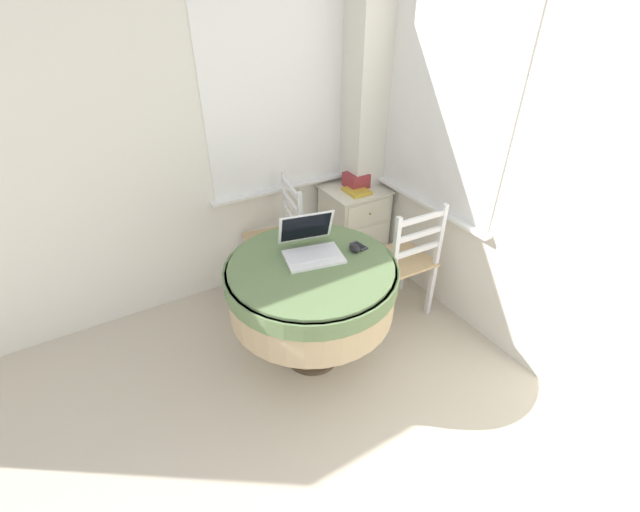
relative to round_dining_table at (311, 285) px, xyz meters
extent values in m
cube|color=white|center=(-1.02, 1.12, 0.66)|extent=(4.37, 0.06, 2.55)
cube|color=white|center=(0.34, 1.08, 0.88)|extent=(1.10, 0.01, 1.42)
cube|color=white|center=(0.34, 1.05, 0.16)|extent=(1.18, 0.07, 0.02)
cube|color=white|center=(1.16, 0.26, 0.88)|extent=(0.01, 1.10, 1.42)
cube|color=white|center=(1.13, 0.26, 0.16)|extent=(0.07, 1.18, 0.02)
cube|color=white|center=(1.03, 0.95, 0.66)|extent=(0.28, 0.28, 2.55)
cylinder|color=#4C3D2D|center=(0.00, 0.00, -0.60)|extent=(0.36, 0.36, 0.03)
cylinder|color=#4C3D2D|center=(0.00, 0.00, -0.22)|extent=(0.11, 0.11, 0.72)
cylinder|color=tan|center=(0.00, 0.00, -0.02)|extent=(1.02, 1.02, 0.32)
cylinder|color=#607A4C|center=(0.00, 0.00, 0.08)|extent=(1.04, 1.04, 0.10)
cylinder|color=#607A4C|center=(0.00, 0.00, 0.14)|extent=(0.99, 0.99, 0.02)
cube|color=white|center=(0.04, 0.04, 0.16)|extent=(0.38, 0.30, 0.02)
cube|color=silver|center=(0.05, 0.06, 0.17)|extent=(0.32, 0.20, 0.00)
cube|color=white|center=(0.08, 0.20, 0.28)|extent=(0.35, 0.16, 0.22)
cube|color=black|center=(0.08, 0.20, 0.28)|extent=(0.32, 0.14, 0.19)
ellipsoid|color=black|center=(0.30, -0.02, 0.18)|extent=(0.06, 0.09, 0.04)
cube|color=#2D2D33|center=(0.35, 0.01, 0.16)|extent=(0.07, 0.12, 0.01)
cube|color=black|center=(0.35, 0.01, 0.16)|extent=(0.05, 0.08, 0.00)
cube|color=tan|center=(0.11, 0.81, -0.16)|extent=(0.46, 0.49, 0.02)
cube|color=white|center=(-0.03, 1.03, -0.39)|extent=(0.04, 0.04, 0.44)
cube|color=white|center=(-0.09, 0.65, -0.39)|extent=(0.04, 0.04, 0.44)
cube|color=white|center=(0.31, 0.97, -0.39)|extent=(0.04, 0.04, 0.44)
cube|color=white|center=(0.25, 0.59, -0.39)|extent=(0.04, 0.04, 0.44)
cube|color=white|center=(0.31, 0.97, 0.08)|extent=(0.04, 0.04, 0.47)
cube|color=white|center=(0.25, 0.59, 0.08)|extent=(0.04, 0.04, 0.47)
cube|color=white|center=(0.28, 0.78, 0.26)|extent=(0.09, 0.38, 0.04)
cube|color=white|center=(0.28, 0.78, 0.14)|extent=(0.09, 0.38, 0.04)
cube|color=white|center=(0.28, 0.78, 0.02)|extent=(0.09, 0.38, 0.04)
cube|color=tan|center=(0.81, 0.12, -0.16)|extent=(0.45, 0.41, 0.02)
cube|color=white|center=(1.00, 0.28, -0.39)|extent=(0.04, 0.04, 0.44)
cube|color=white|center=(0.63, 0.30, -0.39)|extent=(0.04, 0.04, 0.44)
cube|color=white|center=(0.99, -0.06, -0.39)|extent=(0.04, 0.04, 0.44)
cube|color=white|center=(0.61, -0.04, -0.39)|extent=(0.04, 0.04, 0.44)
cube|color=white|center=(0.99, -0.06, 0.08)|extent=(0.03, 0.03, 0.47)
cube|color=white|center=(0.61, -0.04, 0.08)|extent=(0.03, 0.03, 0.47)
cube|color=white|center=(0.80, -0.05, 0.26)|extent=(0.38, 0.04, 0.04)
cube|color=white|center=(0.80, -0.05, 0.14)|extent=(0.38, 0.04, 0.04)
cube|color=white|center=(0.80, -0.05, 0.02)|extent=(0.38, 0.04, 0.04)
cube|color=silver|center=(0.89, 0.84, -0.26)|extent=(0.47, 0.42, 0.70)
cube|color=silver|center=(0.89, 0.84, 0.09)|extent=(0.49, 0.44, 0.02)
cube|color=white|center=(0.89, 0.62, -0.03)|extent=(0.41, 0.01, 0.20)
sphere|color=olive|center=(0.89, 0.61, -0.03)|extent=(0.02, 0.02, 0.02)
cube|color=white|center=(0.89, 0.62, -0.26)|extent=(0.41, 0.01, 0.20)
sphere|color=olive|center=(0.89, 0.61, -0.26)|extent=(0.02, 0.02, 0.02)
cube|color=white|center=(0.89, 0.62, -0.50)|extent=(0.41, 0.01, 0.20)
sphere|color=olive|center=(0.89, 0.61, -0.50)|extent=(0.02, 0.02, 0.02)
cube|color=#9E3338|center=(0.92, 0.87, 0.16)|extent=(0.17, 0.17, 0.12)
cube|color=gold|center=(0.86, 0.77, 0.12)|extent=(0.17, 0.20, 0.02)
camera|label=1|loc=(-1.01, -1.81, 1.58)|focal=24.00mm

